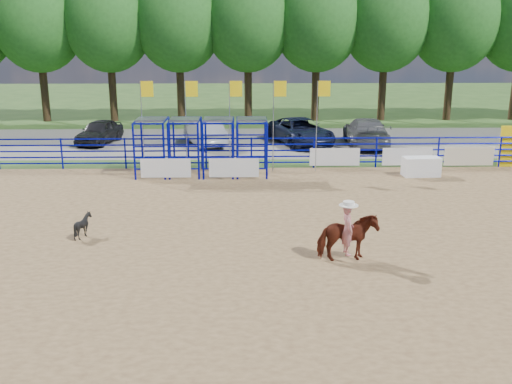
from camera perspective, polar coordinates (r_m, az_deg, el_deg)
ground at (r=17.83m, az=0.01°, el=-4.89°), size 120.00×120.00×0.00m
arena_dirt at (r=17.83m, az=0.01°, el=-4.86°), size 30.00×20.00×0.02m
gravel_strip at (r=34.28m, az=-0.64°, el=5.03°), size 40.00×10.00×0.01m
announcer_table at (r=26.82m, az=16.18°, el=2.46°), size 1.66×0.84×0.87m
horse_and_rider at (r=16.17m, az=9.13°, el=-3.99°), size 1.72×0.95×2.47m
calf at (r=18.78m, az=-16.91°, el=-3.22°), size 0.90×0.86×0.77m
car_a at (r=34.95m, az=-15.39°, el=5.84°), size 2.40×4.31×1.39m
car_b at (r=33.28m, az=-5.19°, el=5.93°), size 2.84×4.68×1.46m
car_c at (r=33.51m, az=4.49°, el=6.06°), size 4.03×5.93×1.51m
car_d at (r=33.58m, az=10.94°, el=5.93°), size 2.65×5.67×1.60m
perimeter_fence at (r=17.58m, az=0.01°, el=-2.60°), size 30.10×20.10×1.50m
chute_assembly at (r=26.07m, az=-4.62°, el=4.47°), size 19.32×2.41×4.20m
treeline at (r=42.74m, az=-0.82°, el=17.22°), size 56.40×6.40×11.24m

